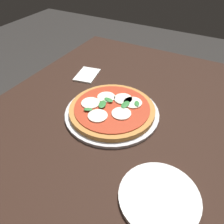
{
  "coord_description": "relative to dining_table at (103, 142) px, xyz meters",
  "views": [
    {
      "loc": [
        0.5,
        0.31,
        1.25
      ],
      "look_at": [
        -0.07,
        0.0,
        0.71
      ],
      "focal_mm": 36.39,
      "sensor_mm": 36.0,
      "label": 1
    }
  ],
  "objects": [
    {
      "name": "ground_plane",
      "position": [
        0.0,
        0.0,
        -0.61
      ],
      "size": [
        6.0,
        6.0,
        0.0
      ],
      "primitive_type": "plane",
      "color": "#2D2B28"
    },
    {
      "name": "pizza",
      "position": [
        -0.07,
        0.0,
        0.11
      ],
      "size": [
        0.32,
        0.32,
        0.03
      ],
      "color": "#C6843F",
      "rests_on": "serving_tray"
    },
    {
      "name": "plate_white",
      "position": [
        0.17,
        0.27,
        0.1
      ],
      "size": [
        0.21,
        0.21,
        0.01
      ],
      "primitive_type": "cylinder",
      "color": "white",
      "rests_on": "dining_table"
    },
    {
      "name": "napkin",
      "position": [
        -0.26,
        -0.24,
        0.09
      ],
      "size": [
        0.14,
        0.11,
        0.01
      ],
      "primitive_type": "cube",
      "rotation": [
        0.0,
        0.0,
        0.19
      ],
      "color": "white",
      "rests_on": "dining_table"
    },
    {
      "name": "dining_table",
      "position": [
        0.0,
        0.0,
        0.0
      ],
      "size": [
        1.4,
        0.93,
        0.7
      ],
      "color": "black",
      "rests_on": "ground_plane"
    },
    {
      "name": "serving_tray",
      "position": [
        -0.07,
        0.0,
        0.1
      ],
      "size": [
        0.35,
        0.35,
        0.01
      ],
      "primitive_type": "cylinder",
      "color": "silver",
      "rests_on": "dining_table"
    }
  ]
}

